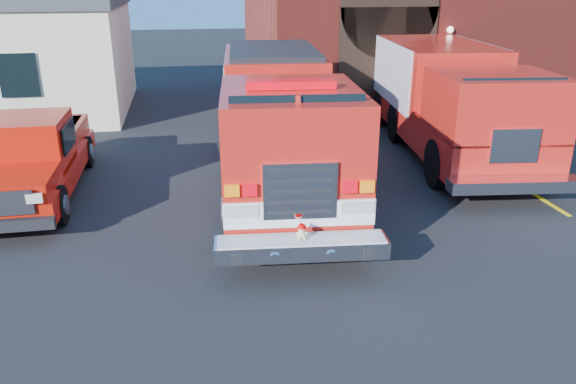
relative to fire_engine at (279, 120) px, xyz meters
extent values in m
plane|color=black|center=(-0.55, -2.97, -1.62)|extent=(100.00, 100.00, 0.00)
cube|color=yellow|center=(5.95, -1.97, -1.62)|extent=(0.12, 3.00, 0.01)
cube|color=yellow|center=(5.95, 1.03, -1.62)|extent=(0.12, 3.00, 0.01)
cube|color=yellow|center=(5.95, 4.03, -1.62)|extent=(0.12, 3.00, 0.01)
cube|color=maroon|center=(8.45, 11.03, 2.38)|extent=(15.00, 10.00, 8.00)
cube|color=black|center=(4.95, 6.01, 0.38)|extent=(3.60, 0.12, 4.00)
cylinder|color=black|center=(4.95, 6.01, 2.38)|extent=(3.60, 0.12, 3.60)
cube|color=black|center=(-7.55, 6.00, 0.38)|extent=(1.20, 0.10, 1.40)
cylinder|color=black|center=(-1.48, -3.28, -1.04)|extent=(0.48, 1.20, 1.17)
cylinder|color=black|center=(0.84, -3.50, -1.04)|extent=(0.48, 1.20, 1.17)
cube|color=red|center=(0.00, 0.00, -0.72)|extent=(3.55, 9.78, 0.96)
cube|color=red|center=(0.23, 2.43, 0.50)|extent=(3.09, 4.91, 1.70)
cube|color=red|center=(-0.29, -3.07, 0.56)|extent=(2.97, 3.64, 1.59)
cube|color=black|center=(-0.42, -4.40, 0.98)|extent=(2.34, 0.30, 1.00)
cube|color=red|center=(-0.29, -3.07, 1.44)|extent=(1.73, 0.52, 0.15)
cube|color=white|center=(-0.45, -4.79, -0.51)|extent=(2.65, 0.31, 0.47)
cube|color=silver|center=(-0.45, -4.80, -0.08)|extent=(1.28, 0.18, 1.00)
cube|color=silver|center=(-0.48, -5.08, -1.01)|extent=(3.02, 0.86, 0.30)
cube|color=#B7B7BF|center=(-1.10, 2.56, 0.50)|extent=(0.40, 3.81, 1.38)
cube|color=#B7B7BF|center=(1.56, 2.30, 0.50)|extent=(0.40, 3.81, 1.38)
sphere|color=#D0B688|center=(-0.48, -5.08, -0.77)|extent=(0.18, 0.18, 0.16)
sphere|color=#D0B688|center=(-0.48, -5.09, -0.65)|extent=(0.15, 0.15, 0.13)
sphere|color=#D0B688|center=(-0.53, -5.07, -0.60)|extent=(0.06, 0.06, 0.05)
sphere|color=#D0B688|center=(-0.43, -5.08, -0.60)|extent=(0.06, 0.06, 0.05)
ellipsoid|color=#E10200|center=(-0.48, -5.08, -0.61)|extent=(0.15, 0.15, 0.08)
cylinder|color=#E10200|center=(-0.48, -5.10, -0.63)|extent=(0.17, 0.17, 0.01)
cylinder|color=black|center=(-5.09, -1.83, -1.19)|extent=(0.30, 0.86, 0.86)
cube|color=#B41507|center=(-6.04, 0.16, -1.03)|extent=(2.16, 5.92, 0.48)
cube|color=#B41507|center=(-6.04, -1.94, -0.60)|extent=(1.98, 1.62, 0.38)
cube|color=#B41507|center=(-6.04, -0.17, -0.17)|extent=(1.98, 1.94, 1.07)
cube|color=#B41507|center=(-6.05, 1.88, -0.60)|extent=(1.98, 2.26, 0.59)
cylinder|color=black|center=(3.84, -1.13, -1.01)|extent=(0.53, 1.26, 1.22)
cylinder|color=black|center=(6.27, -1.43, -1.01)|extent=(0.53, 1.26, 1.22)
cube|color=red|center=(5.43, 1.81, -0.68)|extent=(3.83, 9.16, 1.00)
cube|color=red|center=(5.63, 3.46, 0.60)|extent=(3.42, 5.85, 1.67)
cube|color=red|center=(5.05, -1.28, 0.49)|extent=(3.08, 2.98, 1.44)
cube|color=#B7B7BF|center=(4.24, 3.63, 0.49)|extent=(0.60, 4.64, 1.89)
cube|color=#B7B7BF|center=(7.02, 3.29, 0.49)|extent=(0.60, 4.64, 1.89)
cube|color=silver|center=(4.86, -2.88, -1.01)|extent=(3.04, 0.86, 0.28)
camera|label=1|loc=(-2.28, -13.56, 3.33)|focal=35.00mm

